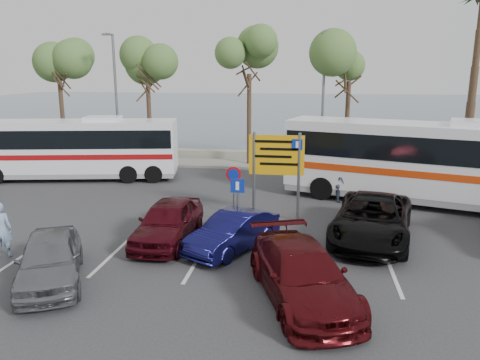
# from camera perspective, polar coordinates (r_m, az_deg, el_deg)

# --- Properties ---
(ground) EXTENTS (120.00, 120.00, 0.00)m
(ground) POSITION_cam_1_polar(r_m,az_deg,el_deg) (16.40, -0.03, -8.19)
(ground) COLOR #323234
(ground) RESTS_ON ground
(kerb_strip) EXTENTS (44.00, 2.40, 0.15)m
(kerb_strip) POSITION_cam_1_polar(r_m,az_deg,el_deg) (29.78, 3.95, 1.81)
(kerb_strip) COLOR gray
(kerb_strip) RESTS_ON ground
(seawall) EXTENTS (48.00, 0.80, 0.60)m
(seawall) POSITION_cam_1_polar(r_m,az_deg,el_deg) (31.69, 4.25, 2.93)
(seawall) COLOR gray
(seawall) RESTS_ON ground
(sea) EXTENTS (140.00, 140.00, 0.00)m
(sea) POSITION_cam_1_polar(r_m,az_deg,el_deg) (75.36, 6.80, 8.70)
(sea) COLOR #455E6F
(sea) RESTS_ON ground
(tree_far_left) EXTENTS (3.20, 3.20, 7.60)m
(tree_far_left) POSITION_cam_1_polar(r_m,az_deg,el_deg) (33.32, -21.30, 13.01)
(tree_far_left) COLOR #382619
(tree_far_left) RESTS_ON kerb_strip
(tree_left) EXTENTS (3.20, 3.20, 7.20)m
(tree_left) POSITION_cam_1_polar(r_m,az_deg,el_deg) (30.84, -11.25, 13.08)
(tree_left) COLOR #382619
(tree_left) RESTS_ON kerb_strip
(tree_mid) EXTENTS (3.20, 3.20, 8.00)m
(tree_mid) POSITION_cam_1_polar(r_m,az_deg,el_deg) (29.34, 1.15, 14.60)
(tree_mid) COLOR #382619
(tree_mid) RESTS_ON kerb_strip
(tree_right) EXTENTS (3.20, 3.20, 7.40)m
(tree_right) POSITION_cam_1_polar(r_m,az_deg,el_deg) (29.18, 13.24, 13.31)
(tree_right) COLOR #382619
(tree_right) RESTS_ON kerb_strip
(street_lamp_left) EXTENTS (0.45, 1.15, 8.01)m
(street_lamp_left) POSITION_cam_1_polar(r_m,az_deg,el_deg) (31.15, -14.95, 10.30)
(street_lamp_left) COLOR slate
(street_lamp_left) RESTS_ON kerb_strip
(street_lamp_right) EXTENTS (0.45, 1.15, 8.01)m
(street_lamp_right) POSITION_cam_1_polar(r_m,az_deg,el_deg) (28.65, 10.11, 10.31)
(street_lamp_right) COLOR slate
(street_lamp_right) RESTS_ON kerb_strip
(direction_sign) EXTENTS (2.20, 0.12, 3.60)m
(direction_sign) POSITION_cam_1_polar(r_m,az_deg,el_deg) (18.68, 4.47, 2.23)
(direction_sign) COLOR slate
(direction_sign) RESTS_ON ground
(sign_no_stop) EXTENTS (0.60, 0.08, 2.35)m
(sign_no_stop) POSITION_cam_1_polar(r_m,az_deg,el_deg) (18.26, -0.78, -0.74)
(sign_no_stop) COLOR slate
(sign_no_stop) RESTS_ON ground
(sign_parking) EXTENTS (0.50, 0.07, 2.25)m
(sign_parking) POSITION_cam_1_polar(r_m,az_deg,el_deg) (16.70, -0.30, -2.47)
(sign_parking) COLOR slate
(sign_parking) RESTS_ON ground
(lane_markings) EXTENTS (12.02, 4.20, 0.01)m
(lane_markings) POSITION_cam_1_polar(r_m,az_deg,el_deg) (15.69, -4.75, -9.25)
(lane_markings) COLOR silver
(lane_markings) RESTS_ON ground
(coach_bus_left) EXTENTS (11.48, 4.42, 3.50)m
(coach_bus_left) POSITION_cam_1_polar(r_m,az_deg,el_deg) (27.57, -19.56, 3.41)
(coach_bus_left) COLOR white
(coach_bus_left) RESTS_ON ground
(coach_bus_right) EXTENTS (12.81, 6.27, 3.92)m
(coach_bus_right) POSITION_cam_1_polar(r_m,az_deg,el_deg) (22.61, 21.73, 1.69)
(coach_bus_right) COLOR white
(coach_bus_right) RESTS_ON ground
(car_silver_a) EXTENTS (3.37, 4.57, 1.45)m
(car_silver_a) POSITION_cam_1_polar(r_m,az_deg,el_deg) (14.66, -22.17, -8.88)
(car_silver_a) COLOR slate
(car_silver_a) RESTS_ON ground
(car_blue) EXTENTS (3.02, 4.09, 1.29)m
(car_blue) POSITION_cam_1_polar(r_m,az_deg,el_deg) (15.98, -0.87, -6.33)
(car_blue) COLOR #0E0E44
(car_blue) RESTS_ON ground
(car_maroon) EXTENTS (3.63, 5.46, 1.47)m
(car_maroon) POSITION_cam_1_polar(r_m,az_deg,el_deg) (12.74, 7.61, -11.30)
(car_maroon) COLOR #4E0D10
(car_maroon) RESTS_ON ground
(car_red) EXTENTS (1.85, 4.45, 1.51)m
(car_red) POSITION_cam_1_polar(r_m,az_deg,el_deg) (16.86, -8.75, -5.03)
(car_red) COLOR #470A13
(car_red) RESTS_ON ground
(suv_black) EXTENTS (3.71, 6.08, 1.57)m
(suv_black) POSITION_cam_1_polar(r_m,az_deg,el_deg) (17.51, 15.81, -4.57)
(suv_black) COLOR black
(suv_black) RESTS_ON ground
(pedestrian_near) EXTENTS (0.81, 0.69, 1.88)m
(pedestrian_near) POSITION_cam_1_polar(r_m,az_deg,el_deg) (17.13, -27.15, -5.43)
(pedestrian_near) COLOR #819BBC
(pedestrian_near) RESTS_ON ground
(pedestrian_far) EXTENTS (0.64, 0.81, 1.62)m
(pedestrian_far) POSITION_cam_1_polar(r_m,az_deg,el_deg) (22.27, 12.21, -0.49)
(pedestrian_far) COLOR #343B4F
(pedestrian_far) RESTS_ON ground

